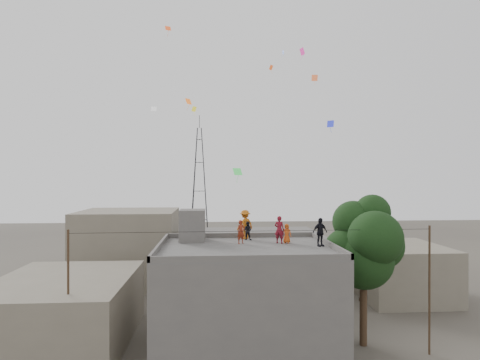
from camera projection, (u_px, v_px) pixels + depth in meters
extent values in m
plane|color=#403B35|center=(246.00, 352.00, 23.24)|extent=(140.00, 140.00, 0.00)
cube|color=#54514E|center=(246.00, 301.00, 23.23)|extent=(10.00, 8.00, 6.00)
cube|color=#4C4947|center=(246.00, 248.00, 23.22)|extent=(10.00, 8.00, 0.10)
cube|color=#54514E|center=(241.00, 235.00, 27.13)|extent=(10.00, 0.15, 0.30)
cube|color=#54514E|center=(252.00, 258.00, 19.30)|extent=(10.00, 0.15, 0.30)
cube|color=#54514E|center=(329.00, 244.00, 23.55)|extent=(0.15, 8.00, 0.30)
cube|color=#54514E|center=(160.00, 246.00, 22.88)|extent=(0.15, 8.00, 0.30)
cube|color=#54514E|center=(192.00, 225.00, 25.59)|extent=(1.60, 1.80, 2.00)
cube|color=#6C6455|center=(64.00, 311.00, 24.49)|extent=(8.00, 10.00, 4.00)
cube|color=#54514E|center=(255.00, 260.00, 37.34)|extent=(12.00, 9.00, 5.00)
cube|color=#6C6455|center=(128.00, 247.00, 38.52)|extent=(9.00, 8.00, 7.00)
cube|color=#6C6455|center=(399.00, 271.00, 34.16)|extent=(7.00, 8.00, 4.40)
cylinder|color=black|center=(363.00, 312.00, 24.22)|extent=(0.44, 0.44, 4.00)
cylinder|color=black|center=(365.00, 285.00, 24.32)|extent=(0.64, 0.91, 2.14)
sphere|color=black|center=(363.00, 259.00, 24.21)|extent=(3.60, 3.60, 3.60)
sphere|color=black|center=(379.00, 245.00, 24.58)|extent=(3.00, 3.00, 3.00)
sphere|color=black|center=(346.00, 251.00, 24.64)|extent=(2.80, 2.80, 2.80)
sphere|color=black|center=(375.00, 238.00, 23.43)|extent=(3.20, 3.20, 3.20)
sphere|color=black|center=(353.00, 221.00, 25.08)|extent=(2.60, 2.60, 2.60)
sphere|color=black|center=(372.00, 212.00, 24.85)|extent=(2.20, 2.20, 2.20)
cylinder|color=black|center=(68.00, 300.00, 21.09)|extent=(0.12, 0.12, 7.40)
cylinder|color=black|center=(429.00, 290.00, 22.94)|extent=(0.12, 0.12, 7.40)
cylinder|color=black|center=(256.00, 231.00, 22.00)|extent=(20.00, 0.52, 0.02)
cylinder|color=black|center=(194.00, 185.00, 61.94)|extent=(1.27, 1.27, 18.01)
cylinder|color=black|center=(205.00, 185.00, 62.05)|extent=(1.27, 1.27, 18.01)
cylinder|color=black|center=(205.00, 185.00, 63.75)|extent=(1.27, 1.27, 18.01)
cylinder|color=black|center=(194.00, 185.00, 63.63)|extent=(1.27, 1.27, 18.01)
cube|color=black|center=(199.00, 220.00, 62.87)|extent=(2.36, 0.08, 0.08)
cube|color=black|center=(199.00, 220.00, 62.87)|extent=(0.08, 2.36, 0.08)
cube|color=black|center=(199.00, 191.00, 62.85)|extent=(1.81, 0.08, 0.08)
cube|color=black|center=(199.00, 191.00, 62.85)|extent=(0.08, 1.81, 0.08)
cube|color=black|center=(199.00, 162.00, 62.83)|extent=(1.26, 0.08, 0.08)
cube|color=black|center=(199.00, 162.00, 62.83)|extent=(0.08, 1.26, 0.08)
cube|color=black|center=(199.00, 139.00, 62.81)|extent=(0.82, 0.08, 0.08)
cube|color=black|center=(199.00, 139.00, 62.81)|extent=(0.08, 0.82, 0.08)
cylinder|color=black|center=(199.00, 122.00, 62.80)|extent=(0.08, 0.08, 2.00)
imported|color=maroon|center=(279.00, 230.00, 24.65)|extent=(0.73, 0.63, 1.68)
imported|color=#CA4F17|center=(287.00, 233.00, 24.72)|extent=(0.67, 0.54, 1.19)
imported|color=black|center=(247.00, 231.00, 26.02)|extent=(0.71, 0.63, 1.21)
imported|color=black|center=(320.00, 232.00, 23.53)|extent=(1.06, 0.73, 1.68)
imported|color=#C16516|center=(245.00, 224.00, 26.44)|extent=(1.42, 1.27, 1.91)
imported|color=maroon|center=(241.00, 232.00, 24.50)|extent=(0.62, 0.55, 1.44)
plane|color=orange|center=(188.00, 101.00, 30.98)|extent=(0.51, 0.53, 0.47)
plane|color=#DD238C|center=(302.00, 51.00, 29.33)|extent=(0.31, 0.53, 0.48)
plane|color=yellow|center=(194.00, 109.00, 34.82)|extent=(0.44, 0.44, 0.41)
plane|color=#232CC6|center=(330.00, 124.00, 30.05)|extent=(0.48, 0.39, 0.51)
plane|color=silver|center=(154.00, 109.00, 35.35)|extent=(0.48, 0.23, 0.42)
plane|color=#E24E19|center=(271.00, 67.00, 35.44)|extent=(0.41, 0.43, 0.39)
plane|color=green|center=(238.00, 172.00, 23.79)|extent=(0.59, 0.47, 0.41)
plane|color=orange|center=(315.00, 78.00, 31.70)|extent=(0.49, 0.16, 0.46)
plane|color=#E54918|center=(168.00, 28.00, 25.85)|extent=(0.40, 0.30, 0.32)
plane|color=#4A73DF|center=(283.00, 52.00, 37.28)|extent=(0.07, 0.35, 0.35)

